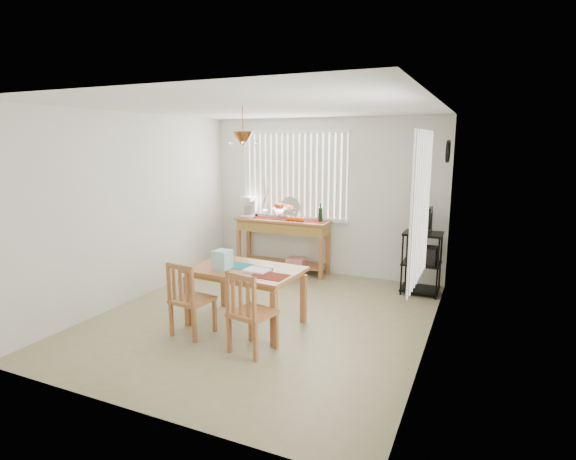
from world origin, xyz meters
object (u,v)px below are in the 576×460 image
at_px(wire_cart, 422,257).
at_px(dining_table, 246,275).
at_px(chair_right, 250,313).
at_px(sideboard, 283,233).
at_px(chair_left, 190,300).
at_px(cart_items, 424,221).

relative_size(wire_cart, dining_table, 0.67).
relative_size(dining_table, chair_right, 1.53).
bearing_deg(dining_table, wire_cart, 48.67).
distance_m(sideboard, chair_left, 2.83).
bearing_deg(chair_left, sideboard, 92.36).
xyz_separation_m(sideboard, chair_left, (0.12, -2.81, -0.26)).
relative_size(wire_cart, chair_left, 1.04).
distance_m(cart_items, chair_right, 3.11).
xyz_separation_m(sideboard, cart_items, (2.33, -0.20, 0.40)).
bearing_deg(cart_items, dining_table, -131.19).
relative_size(chair_left, chair_right, 0.98).
distance_m(dining_table, chair_right, 0.80).
relative_size(sideboard, chair_right, 1.81).
relative_size(wire_cart, chair_right, 1.02).
bearing_deg(dining_table, sideboard, 103.33).
xyz_separation_m(cart_items, chair_left, (-2.21, -2.61, -0.66)).
bearing_deg(cart_items, sideboard, 175.00).
distance_m(chair_left, chair_right, 0.85).
height_order(dining_table, chair_right, chair_right).
bearing_deg(chair_right, cart_items, 63.14).
bearing_deg(dining_table, cart_items, 48.81).
distance_m(dining_table, chair_left, 0.72).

